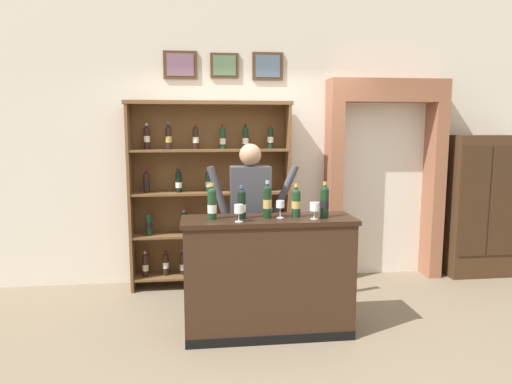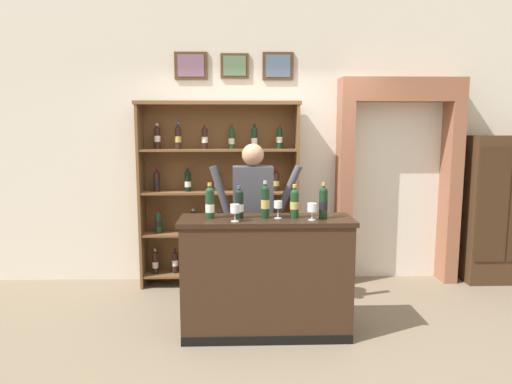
% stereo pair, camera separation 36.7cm
% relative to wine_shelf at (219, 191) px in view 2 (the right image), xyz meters
% --- Properties ---
extents(ground_plane, '(14.00, 14.00, 0.02)m').
position_rel_wine_shelf_xyz_m(ground_plane, '(0.50, -1.36, -1.10)').
color(ground_plane, '#7A6B56').
extents(back_wall, '(12.00, 0.19, 3.49)m').
position_rel_wine_shelf_xyz_m(back_wall, '(0.50, 0.26, 0.65)').
color(back_wall, silver).
rests_on(back_wall, ground).
extents(wine_shelf, '(1.82, 0.34, 2.10)m').
position_rel_wine_shelf_xyz_m(wine_shelf, '(0.00, 0.00, 0.00)').
color(wine_shelf, brown).
rests_on(wine_shelf, ground).
extents(archway_doorway, '(1.41, 0.45, 2.37)m').
position_rel_wine_shelf_xyz_m(archway_doorway, '(2.07, 0.13, 0.25)').
color(archway_doorway, '#935B42').
rests_on(archway_doorway, ground).
extents(side_cabinet, '(0.78, 0.40, 1.72)m').
position_rel_wine_shelf_xyz_m(side_cabinet, '(3.28, -0.02, -0.23)').
color(side_cabinet, '#422B19').
rests_on(side_cabinet, ground).
extents(tasting_counter, '(1.50, 0.48, 1.05)m').
position_rel_wine_shelf_xyz_m(tasting_counter, '(0.47, -1.36, -0.57)').
color(tasting_counter, '#382316').
rests_on(tasting_counter, ground).
extents(shopkeeper, '(0.90, 0.22, 1.67)m').
position_rel_wine_shelf_xyz_m(shopkeeper, '(0.37, -0.86, -0.07)').
color(shopkeeper, '#2D3347').
rests_on(shopkeeper, ground).
extents(tasting_bottle_brunello, '(0.08, 0.08, 0.31)m').
position_rel_wine_shelf_xyz_m(tasting_bottle_brunello, '(-0.02, -1.35, 0.09)').
color(tasting_bottle_brunello, '#19381E').
rests_on(tasting_bottle_brunello, tasting_counter).
extents(tasting_bottle_rosso, '(0.07, 0.07, 0.29)m').
position_rel_wine_shelf_xyz_m(tasting_bottle_rosso, '(0.23, -1.36, 0.08)').
color(tasting_bottle_rosso, black).
rests_on(tasting_bottle_rosso, tasting_counter).
extents(tasting_bottle_vin_santo, '(0.07, 0.07, 0.32)m').
position_rel_wine_shelf_xyz_m(tasting_bottle_vin_santo, '(0.46, -1.36, 0.10)').
color(tasting_bottle_vin_santo, black).
rests_on(tasting_bottle_vin_santo, tasting_counter).
extents(tasting_bottle_riserva, '(0.08, 0.08, 0.29)m').
position_rel_wine_shelf_xyz_m(tasting_bottle_riserva, '(0.71, -1.35, 0.09)').
color(tasting_bottle_riserva, '#19381E').
rests_on(tasting_bottle_riserva, tasting_counter).
extents(tasting_bottle_super_tuscan, '(0.07, 0.07, 0.31)m').
position_rel_wine_shelf_xyz_m(tasting_bottle_super_tuscan, '(0.95, -1.39, 0.09)').
color(tasting_bottle_super_tuscan, black).
rests_on(tasting_bottle_super_tuscan, tasting_counter).
extents(wine_glass_center, '(0.08, 0.08, 0.15)m').
position_rel_wine_shelf_xyz_m(wine_glass_center, '(0.20, -1.50, 0.06)').
color(wine_glass_center, silver).
rests_on(wine_glass_center, tasting_counter).
extents(wine_glass_spare, '(0.08, 0.08, 0.14)m').
position_rel_wine_shelf_xyz_m(wine_glass_spare, '(0.85, -1.46, 0.05)').
color(wine_glass_spare, silver).
rests_on(wine_glass_spare, tasting_counter).
extents(wine_glass_left, '(0.07, 0.07, 0.15)m').
position_rel_wine_shelf_xyz_m(wine_glass_left, '(0.57, -1.38, 0.06)').
color(wine_glass_left, silver).
rests_on(wine_glass_left, tasting_counter).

